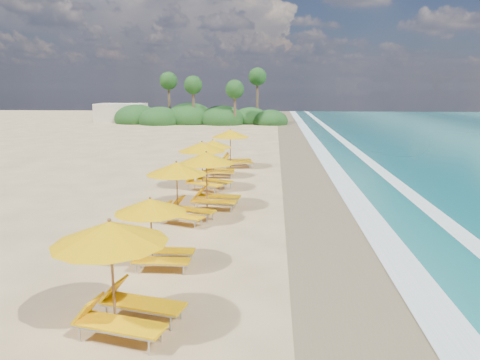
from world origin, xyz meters
The scene contains 12 objects.
ground centered at (0.00, 0.00, 0.00)m, with size 160.00×160.00×0.00m, color #DAB980.
wet_sand centered at (4.00, 0.00, 0.01)m, with size 4.00×160.00×0.01m, color olive.
surf_foam centered at (6.70, 0.00, 0.03)m, with size 4.00×160.00×0.01m.
station_0 centered at (-1.83, -10.88, 1.45)m, with size 3.18×3.06×2.60m.
station_1 centered at (-1.96, -7.27, 1.23)m, with size 2.35×2.17×2.19m.
station_2 centered at (-2.17, -2.64, 1.40)m, with size 3.21×3.16×2.49m.
station_3 centered at (-1.28, -0.39, 1.45)m, with size 2.97×2.79×2.58m.
station_4 centered at (-2.08, 3.20, 1.46)m, with size 3.44×3.43×2.60m.
station_5 centered at (-1.95, 6.56, 1.29)m, with size 2.55×2.38×2.30m.
station_6 centered at (-1.21, 9.94, 1.47)m, with size 3.15×3.01×2.62m.
treeline centered at (-9.94, 45.51, 1.00)m, with size 25.80×8.80×9.74m.
beach_building centered at (-22.00, 48.00, 1.40)m, with size 7.00×5.00×2.80m, color beige.
Camera 1 is at (1.51, -19.88, 5.39)m, focal length 33.43 mm.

